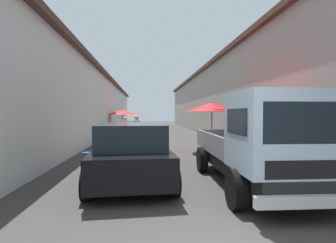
% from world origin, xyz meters
% --- Properties ---
extents(ground, '(90.00, 90.00, 0.00)m').
position_xyz_m(ground, '(13.50, 0.00, 0.00)').
color(ground, '#3D3A38').
extents(building_left_whitewash, '(49.80, 7.50, 4.61)m').
position_xyz_m(building_left_whitewash, '(15.75, 7.32, 2.31)').
color(building_left_whitewash, silver).
rests_on(building_left_whitewash, ground).
extents(building_right_concrete, '(49.80, 7.50, 5.47)m').
position_xyz_m(building_right_concrete, '(15.75, -7.32, 2.74)').
color(building_right_concrete, '#A39E93').
rests_on(building_right_concrete, ground).
extents(fruit_stall_far_right, '(2.39, 2.39, 2.27)m').
position_xyz_m(fruit_stall_far_right, '(9.40, -2.02, 1.76)').
color(fruit_stall_far_right, '#9E9EA3').
rests_on(fruit_stall_far_right, ground).
extents(fruit_stall_near_left, '(2.70, 2.70, 2.21)m').
position_xyz_m(fruit_stall_near_left, '(6.35, -2.61, 1.76)').
color(fruit_stall_near_left, '#9E9EA3').
rests_on(fruit_stall_near_left, ground).
extents(fruit_stall_mid_lane, '(2.73, 2.73, 2.09)m').
position_xyz_m(fruit_stall_mid_lane, '(19.67, 2.83, 1.59)').
color(fruit_stall_mid_lane, '#9E9EA3').
rests_on(fruit_stall_mid_lane, ground).
extents(hatchback_car, '(4.00, 2.11, 1.45)m').
position_xyz_m(hatchback_car, '(4.48, 1.30, 0.74)').
color(hatchback_car, black).
rests_on(hatchback_car, ground).
extents(delivery_truck, '(4.96, 2.05, 2.08)m').
position_xyz_m(delivery_truck, '(3.09, -1.53, 1.04)').
color(delivery_truck, black).
rests_on(delivery_truck, ground).
extents(vendor_by_crates, '(0.64, 0.29, 1.63)m').
position_xyz_m(vendor_by_crates, '(9.69, 1.34, 0.94)').
color(vendor_by_crates, navy).
rests_on(vendor_by_crates, ground).
extents(vendor_in_shade, '(0.33, 0.59, 1.52)m').
position_xyz_m(vendor_in_shade, '(12.41, 2.01, 0.86)').
color(vendor_in_shade, navy).
rests_on(vendor_in_shade, ground).
extents(plastic_stool, '(0.30, 0.30, 0.43)m').
position_xyz_m(plastic_stool, '(6.69, 2.85, 0.33)').
color(plastic_stool, '#194CB2').
rests_on(plastic_stool, ground).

